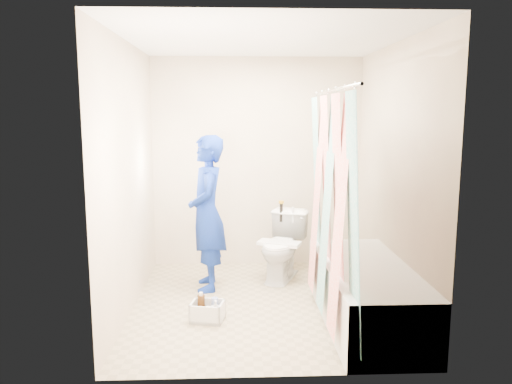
{
  "coord_description": "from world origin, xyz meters",
  "views": [
    {
      "loc": [
        -0.26,
        -4.44,
        1.77
      ],
      "look_at": [
        -0.05,
        0.35,
        1.01
      ],
      "focal_mm": 35.0,
      "sensor_mm": 36.0,
      "label": 1
    }
  ],
  "objects_px": {
    "cleaning_caddy": "(208,312)",
    "toilet": "(282,246)",
    "plumber": "(207,213)",
    "bathtub": "(366,292)"
  },
  "relations": [
    {
      "from": "plumber",
      "to": "bathtub",
      "type": "bearing_deg",
      "value": 51.14
    },
    {
      "from": "toilet",
      "to": "cleaning_caddy",
      "type": "distance_m",
      "value": 1.34
    },
    {
      "from": "cleaning_caddy",
      "to": "toilet",
      "type": "bearing_deg",
      "value": 66.88
    },
    {
      "from": "bathtub",
      "to": "toilet",
      "type": "xyz_separation_m",
      "value": [
        -0.6,
        1.16,
        0.09
      ]
    },
    {
      "from": "plumber",
      "to": "cleaning_caddy",
      "type": "distance_m",
      "value": 1.09
    },
    {
      "from": "bathtub",
      "to": "cleaning_caddy",
      "type": "bearing_deg",
      "value": 176.85
    },
    {
      "from": "bathtub",
      "to": "plumber",
      "type": "bearing_deg",
      "value": 147.06
    },
    {
      "from": "plumber",
      "to": "toilet",
      "type": "bearing_deg",
      "value": 102.22
    },
    {
      "from": "plumber",
      "to": "cleaning_caddy",
      "type": "xyz_separation_m",
      "value": [
        0.04,
        -0.83,
        -0.7
      ]
    },
    {
      "from": "bathtub",
      "to": "cleaning_caddy",
      "type": "height_order",
      "value": "bathtub"
    }
  ]
}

